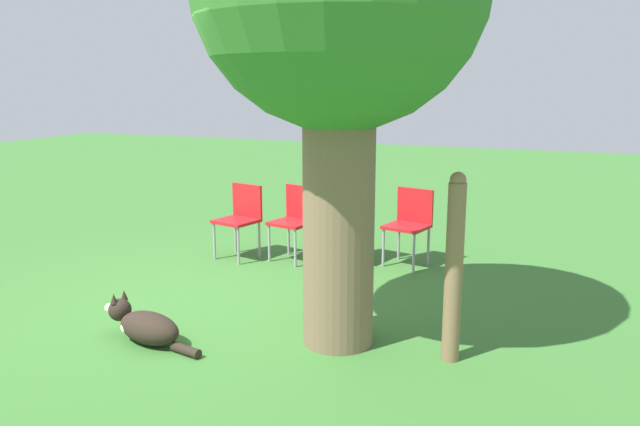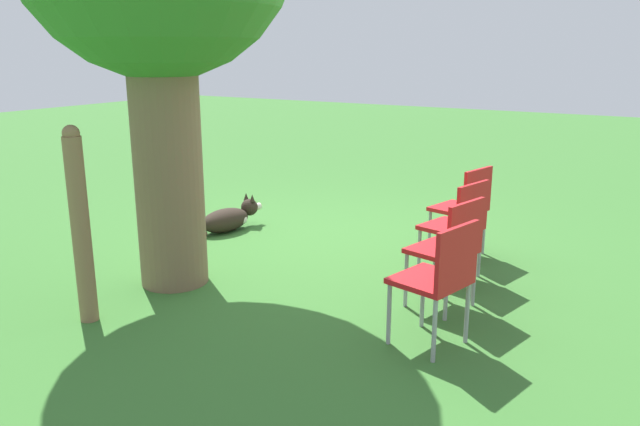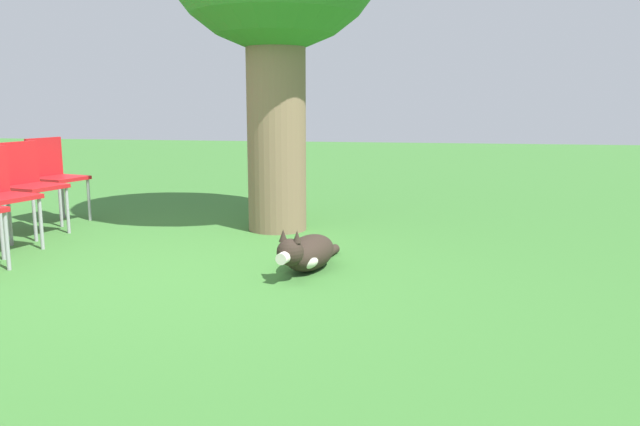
% 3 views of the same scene
% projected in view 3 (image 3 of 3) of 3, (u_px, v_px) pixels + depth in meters
% --- Properties ---
extents(ground_plane, '(30.00, 30.00, 0.00)m').
position_uv_depth(ground_plane, '(194.00, 261.00, 4.83)').
color(ground_plane, '#38702D').
extents(dog, '(0.42, 1.03, 0.36)m').
position_uv_depth(dog, '(307.00, 253.00, 4.52)').
color(dog, '#2D231C').
rests_on(dog, ground_plane).
extents(fence_post, '(0.13, 0.13, 1.43)m').
position_uv_depth(fence_post, '(296.00, 148.00, 6.79)').
color(fence_post, '#846647').
rests_on(fence_post, ground_plane).
extents(red_chair_2, '(0.51, 0.53, 0.86)m').
position_uv_depth(red_chair_2, '(28.00, 180.00, 5.70)').
color(red_chair_2, red).
rests_on(red_chair_2, ground_plane).
extents(red_chair_3, '(0.51, 0.53, 0.86)m').
position_uv_depth(red_chair_3, '(54.00, 172.00, 6.35)').
color(red_chair_3, red).
rests_on(red_chair_3, ground_plane).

